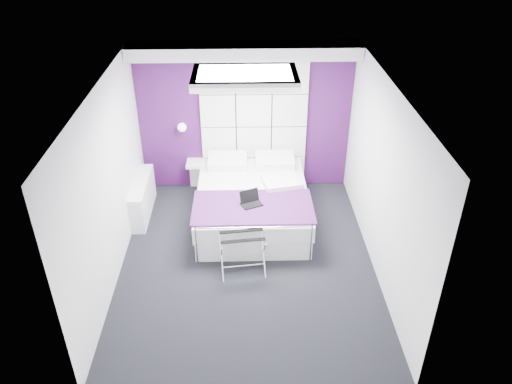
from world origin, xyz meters
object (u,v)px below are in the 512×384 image
wall_lamp (182,126)px  luggage_rack (242,253)px  laptop (251,200)px  nightstand (199,163)px  radiator (143,198)px  bed (252,203)px

wall_lamp → luggage_rack: (0.98, -2.24, -0.92)m
luggage_rack → laptop: 0.87m
nightstand → laptop: 1.67m
luggage_rack → radiator: bearing=131.0°
radiator → luggage_rack: size_ratio=1.98×
wall_lamp → bed: size_ratio=0.07×
radiator → bed: bearing=-7.4°
nightstand → luggage_rack: size_ratio=0.73×
wall_lamp → bed: 1.76m
wall_lamp → radiator: size_ratio=0.12×
radiator → bed: bed is taller
luggage_rack → laptop: (0.14, 0.78, 0.36)m
radiator → laptop: (1.77, -0.70, 0.36)m
laptop → radiator: bearing=134.4°
radiator → nightstand: (0.89, 0.72, 0.24)m
wall_lamp → luggage_rack: wall_lamp is taller
radiator → laptop: 1.93m
wall_lamp → nightstand: 0.72m
wall_lamp → nightstand: bearing=-9.1°
nightstand → luggage_rack: 2.33m
luggage_rack → nightstand: bearing=101.8°
luggage_rack → bed: bearing=76.0°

